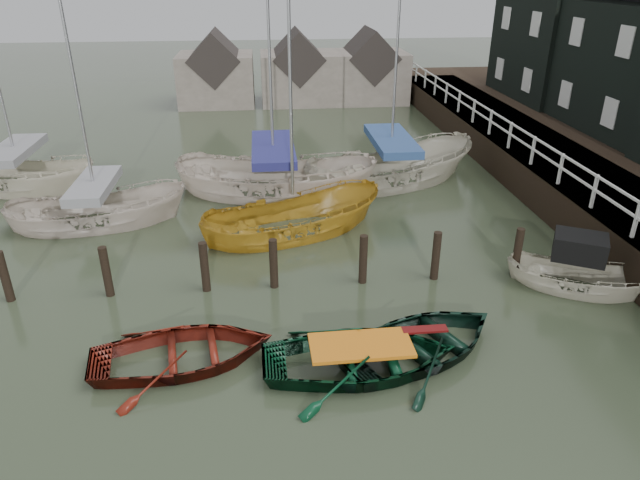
{
  "coord_description": "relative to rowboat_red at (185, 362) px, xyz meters",
  "views": [
    {
      "loc": [
        -1.34,
        -10.34,
        7.8
      ],
      "look_at": [
        0.02,
        2.86,
        1.4
      ],
      "focal_mm": 32.0,
      "sensor_mm": 36.0,
      "label": 1
    }
  ],
  "objects": [
    {
      "name": "ground",
      "position": [
        3.25,
        0.07,
        0.0
      ],
      "size": [
        120.0,
        120.0,
        0.0
      ],
      "primitive_type": "plane",
      "color": "#2D3522",
      "rests_on": "ground"
    },
    {
      "name": "pier",
      "position": [
        12.72,
        10.07,
        0.71
      ],
      "size": [
        3.04,
        32.0,
        2.7
      ],
      "color": "black",
      "rests_on": "ground"
    },
    {
      "name": "mooring_pilings",
      "position": [
        2.13,
        3.07,
        0.5
      ],
      "size": [
        13.72,
        0.22,
        1.8
      ],
      "color": "black",
      "rests_on": "ground"
    },
    {
      "name": "far_sheds",
      "position": [
        4.08,
        26.07,
        1.86
      ],
      "size": [
        14.0,
        4.08,
        4.39
      ],
      "color": "#665B51",
      "rests_on": "ground"
    },
    {
      "name": "rowboat_red",
      "position": [
        0.0,
        0.0,
        0.0
      ],
      "size": [
        4.3,
        3.38,
        0.81
      ],
      "primitive_type": "imported",
      "rotation": [
        0.0,
        0.0,
        1.73
      ],
      "color": "#5B160D",
      "rests_on": "ground"
    },
    {
      "name": "rowboat_green",
      "position": [
        3.77,
        -0.6,
        0.0
      ],
      "size": [
        4.2,
        3.03,
        0.86
      ],
      "primitive_type": "imported",
      "rotation": [
        0.0,
        0.0,
        1.59
      ],
      "color": "black",
      "rests_on": "ground"
    },
    {
      "name": "rowboat_dkgreen",
      "position": [
        5.25,
        -0.2,
        0.0
      ],
      "size": [
        4.85,
        4.31,
        0.83
      ],
      "primitive_type": "imported",
      "rotation": [
        0.0,
        0.0,
        2.02
      ],
      "color": "black",
      "rests_on": "ground"
    },
    {
      "name": "motorboat",
      "position": [
        10.05,
        2.13,
        0.12
      ],
      "size": [
        3.86,
        2.95,
        2.19
      ],
      "rotation": [
        0.0,
        0.0,
        1.07
      ],
      "color": "beige",
      "rests_on": "ground"
    },
    {
      "name": "sailboat_a",
      "position": [
        -3.64,
        7.85,
        0.06
      ],
      "size": [
        6.06,
        3.01,
        9.92
      ],
      "rotation": [
        0.0,
        0.0,
        1.72
      ],
      "color": "beige",
      "rests_on": "ground"
    },
    {
      "name": "sailboat_b",
      "position": [
        2.27,
        10.03,
        0.06
      ],
      "size": [
        8.12,
        4.68,
        12.04
      ],
      "rotation": [
        0.0,
        0.0,
        1.32
      ],
      "color": "beige",
      "rests_on": "ground"
    },
    {
      "name": "sailboat_c",
      "position": [
        2.77,
        6.51,
        0.01
      ],
      "size": [
        6.53,
        4.15,
        10.25
      ],
      "rotation": [
        0.0,
        0.0,
        1.9
      ],
      "color": "#B48521",
      "rests_on": "ground"
    },
    {
      "name": "sailboat_d",
      "position": [
        6.87,
        10.81,
        0.06
      ],
      "size": [
        7.98,
        5.1,
        11.8
      ],
      "rotation": [
        0.0,
        0.0,
        1.9
      ],
      "color": "beige",
      "rests_on": "ground"
    },
    {
      "name": "sailboat_e",
      "position": [
        -7.44,
        11.58,
        0.06
      ],
      "size": [
        7.11,
        4.64,
        11.04
      ],
      "rotation": [
        0.0,
        0.0,
        1.22
      ],
      "color": "beige",
      "rests_on": "ground"
    }
  ]
}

